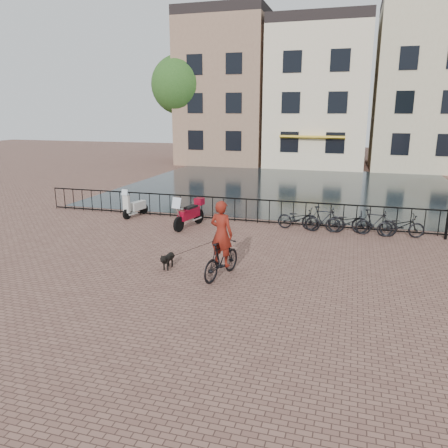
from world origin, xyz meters
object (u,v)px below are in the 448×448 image
(cyclist, at_px, (221,244))
(scooter, at_px, (135,202))
(motorcycle, at_px, (189,211))
(dog, at_px, (168,260))

(cyclist, height_order, scooter, cyclist)
(scooter, bearing_deg, motorcycle, -7.29)
(dog, bearing_deg, motorcycle, 102.36)
(dog, xyz_separation_m, scooter, (-4.09, 5.75, 0.42))
(dog, xyz_separation_m, motorcycle, (-1.10, 4.66, 0.44))
(cyclist, distance_m, scooter, 8.36)
(cyclist, distance_m, dog, 1.91)
(motorcycle, bearing_deg, scooter, 171.87)
(motorcycle, relative_size, scooter, 1.34)
(cyclist, bearing_deg, scooter, -31.40)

